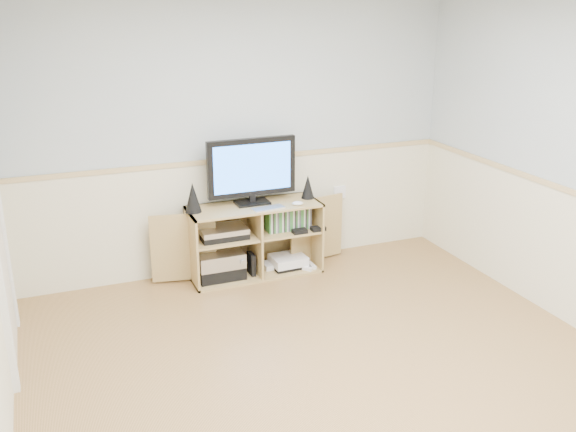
# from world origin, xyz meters

# --- Properties ---
(room) EXTENTS (4.04, 4.54, 2.54)m
(room) POSITION_xyz_m (-0.06, 0.12, 1.22)
(room) COLOR tan
(room) RESTS_ON ground
(media_cabinet) EXTENTS (1.83, 0.44, 0.65)m
(media_cabinet) POSITION_xyz_m (0.05, 2.05, 0.33)
(media_cabinet) COLOR tan
(media_cabinet) RESTS_ON floor
(monitor) EXTENTS (0.79, 0.18, 0.59)m
(monitor) POSITION_xyz_m (0.05, 2.05, 0.97)
(monitor) COLOR black
(monitor) RESTS_ON media_cabinet
(speaker_left) EXTENTS (0.14, 0.14, 0.26)m
(speaker_left) POSITION_xyz_m (-0.49, 2.02, 0.78)
(speaker_left) COLOR black
(speaker_left) RESTS_ON media_cabinet
(speaker_right) EXTENTS (0.12, 0.12, 0.22)m
(speaker_right) POSITION_xyz_m (0.58, 2.02, 0.76)
(speaker_right) COLOR black
(speaker_right) RESTS_ON media_cabinet
(keyboard) EXTENTS (0.29, 0.15, 0.01)m
(keyboard) POSITION_xyz_m (0.14, 1.86, 0.66)
(keyboard) COLOR white
(keyboard) RESTS_ON media_cabinet
(mouse) EXTENTS (0.11, 0.09, 0.04)m
(mouse) POSITION_xyz_m (0.41, 1.86, 0.67)
(mouse) COLOR white
(mouse) RESTS_ON media_cabinet
(av_components) EXTENTS (0.50, 0.30, 0.47)m
(av_components) POSITION_xyz_m (-0.26, 2.00, 0.22)
(av_components) COLOR black
(av_components) RESTS_ON media_cabinet
(game_consoles) EXTENTS (0.45, 0.30, 0.11)m
(game_consoles) POSITION_xyz_m (0.36, 1.99, 0.07)
(game_consoles) COLOR white
(game_consoles) RESTS_ON media_cabinet
(game_cases) EXTENTS (0.40, 0.13, 0.19)m
(game_cases) POSITION_xyz_m (0.37, 1.98, 0.48)
(game_cases) COLOR #3F8C3F
(game_cases) RESTS_ON media_cabinet
(wall_outlet) EXTENTS (0.12, 0.03, 0.12)m
(wall_outlet) POSITION_xyz_m (1.00, 2.23, 0.60)
(wall_outlet) COLOR white
(wall_outlet) RESTS_ON wall_back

